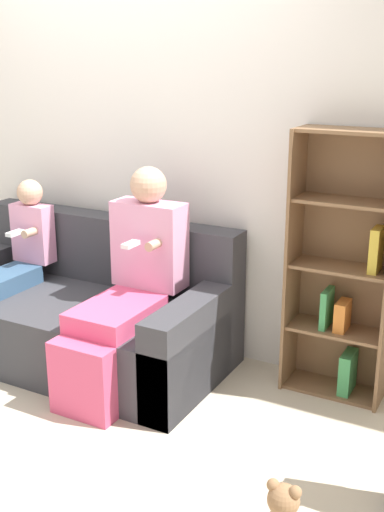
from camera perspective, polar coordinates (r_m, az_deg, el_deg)
name	(u,v)px	position (r m, az deg, el deg)	size (l,w,h in m)	color
ground_plane	(33,399)	(3.70, -13.93, -12.26)	(14.00, 14.00, 0.00)	beige
back_wall	(133,143)	(4.08, -5.28, 9.99)	(10.00, 0.06, 2.55)	silver
couch	(81,314)	(4.01, -9.87, -5.12)	(1.83, 0.92, 0.83)	#38383D
adult_seated	(129,280)	(3.56, -5.60, -2.10)	(0.42, 0.84, 1.21)	#DB4C75
child_seated	(2,273)	(4.12, -16.57, -1.48)	(0.27, 0.85, 1.05)	#335170
bookshelf	(344,274)	(3.52, 13.37, -1.54)	(0.54, 0.27, 1.45)	brown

